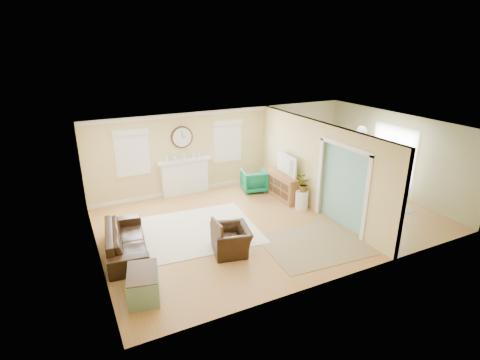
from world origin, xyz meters
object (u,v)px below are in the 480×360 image
object	(u,v)px
credenza	(283,186)
dining_table	(349,191)
green_chair	(254,181)
sofa	(126,240)
eames_chair	(231,240)

from	to	relation	value
credenza	dining_table	xyz separation A→B (m)	(1.69, -1.09, -0.07)
green_chair	credenza	world-z (taller)	credenza
sofa	green_chair	world-z (taller)	green_chair
eames_chair	dining_table	xyz separation A→B (m)	(4.52, 1.11, 0.02)
credenza	eames_chair	bearing A→B (deg)	-142.14
sofa	green_chair	size ratio (longest dim) A/B	2.82
green_chair	dining_table	world-z (taller)	green_chair
sofa	green_chair	bearing A→B (deg)	-58.09
sofa	credenza	distance (m)	5.17
sofa	eames_chair	distance (m)	2.44
sofa	credenza	xyz separation A→B (m)	(5.04, 1.16, 0.08)
eames_chair	dining_table	distance (m)	4.66
eames_chair	green_chair	size ratio (longest dim) A/B	1.22
sofa	dining_table	xyz separation A→B (m)	(6.73, 0.07, 0.01)
dining_table	eames_chair	bearing A→B (deg)	107.47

